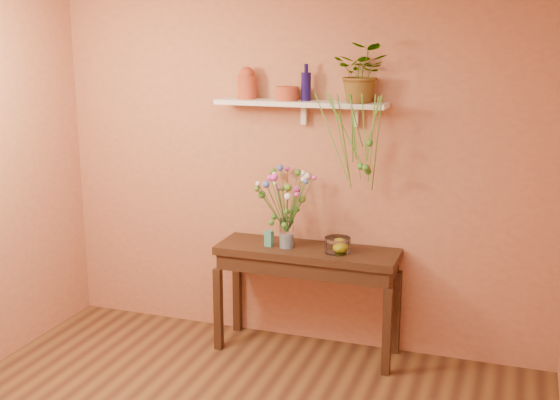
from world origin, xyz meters
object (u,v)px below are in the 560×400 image
object	(u,v)px
terracotta_jug	(247,84)
spider_plant	(362,73)
glass_vase	(287,235)
blue_bottle	(306,86)
sideboard	(307,263)
glass_bowl	(338,246)
bouquet	(285,191)

from	to	relation	value
terracotta_jug	spider_plant	xyz separation A→B (m)	(0.89, -0.00, 0.10)
spider_plant	glass_vase	bearing A→B (deg)	-162.03
blue_bottle	spider_plant	size ratio (longest dim) A/B	0.63
sideboard	glass_bowl	distance (m)	0.30
sideboard	spider_plant	xyz separation A→B (m)	(0.36, 0.13, 1.43)
spider_plant	bouquet	world-z (taller)	spider_plant
terracotta_jug	spider_plant	bearing A→B (deg)	-0.28
glass_bowl	spider_plant	bearing A→B (deg)	55.44
terracotta_jug	spider_plant	distance (m)	0.90
glass_vase	bouquet	distance (m)	0.34
terracotta_jug	blue_bottle	world-z (taller)	blue_bottle
blue_bottle	spider_plant	distance (m)	0.44
terracotta_jug	glass_vase	distance (m)	1.19
glass_vase	bouquet	world-z (taller)	bouquet
sideboard	glass_vase	distance (m)	0.27
blue_bottle	glass_bowl	xyz separation A→B (m)	(0.31, -0.18, -1.15)
bouquet	sideboard	bearing A→B (deg)	11.71
terracotta_jug	blue_bottle	size ratio (longest dim) A/B	0.90
spider_plant	glass_bowl	size ratio (longest dim) A/B	2.22
terracotta_jug	sideboard	bearing A→B (deg)	-14.37
spider_plant	glass_bowl	bearing A→B (deg)	-124.56
bouquet	glass_bowl	xyz separation A→B (m)	(0.41, -0.00, -0.38)
sideboard	blue_bottle	distance (m)	1.34
bouquet	spider_plant	bearing A→B (deg)	17.56
blue_bottle	glass_vase	world-z (taller)	blue_bottle
blue_bottle	spider_plant	bearing A→B (deg)	-1.24
blue_bottle	glass_bowl	distance (m)	1.21
sideboard	glass_bowl	xyz separation A→B (m)	(0.24, -0.04, 0.18)
blue_bottle	glass_vase	bearing A→B (deg)	-117.20
sideboard	bouquet	distance (m)	0.58
terracotta_jug	spider_plant	size ratio (longest dim) A/B	0.57
bouquet	glass_bowl	distance (m)	0.56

